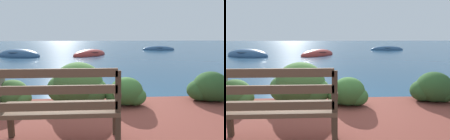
{
  "view_description": "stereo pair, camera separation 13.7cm",
  "coord_description": "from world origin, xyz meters",
  "views": [
    {
      "loc": [
        -0.11,
        -4.23,
        1.5
      ],
      "look_at": [
        0.39,
        3.66,
        0.16
      ],
      "focal_mm": 35.0,
      "sensor_mm": 36.0,
      "label": 1
    },
    {
      "loc": [
        0.02,
        -4.24,
        1.5
      ],
      "look_at": [
        0.39,
        3.66,
        0.16
      ],
      "focal_mm": 35.0,
      "sensor_mm": 36.0,
      "label": 2
    }
  ],
  "objects": [
    {
      "name": "ground_plane",
      "position": [
        0.0,
        0.0,
        0.0
      ],
      "size": [
        80.0,
        80.0,
        0.0
      ],
      "color": "navy"
    },
    {
      "name": "park_bench",
      "position": [
        -0.56,
        -1.87,
        0.7
      ],
      "size": [
        1.37,
        0.48,
        0.93
      ],
      "rotation": [
        0.0,
        0.0,
        0.02
      ],
      "color": "#433123",
      "rests_on": "patio_terrace"
    },
    {
      "name": "hedge_clump_left",
      "position": [
        -1.63,
        -0.43,
        0.43
      ],
      "size": [
        0.71,
        0.51,
        0.48
      ],
      "color": "#426B33",
      "rests_on": "patio_terrace"
    },
    {
      "name": "hedge_clump_centre",
      "position": [
        -0.49,
        -0.31,
        0.55
      ],
      "size": [
        1.12,
        0.81,
        0.76
      ],
      "color": "#426B33",
      "rests_on": "patio_terrace"
    },
    {
      "name": "hedge_clump_right",
      "position": [
        0.38,
        -0.45,
        0.44
      ],
      "size": [
        0.74,
        0.54,
        0.51
      ],
      "color": "#38662D",
      "rests_on": "patio_terrace"
    },
    {
      "name": "hedge_clump_far_right",
      "position": [
        2.01,
        -0.33,
        0.47
      ],
      "size": [
        0.83,
        0.6,
        0.57
      ],
      "color": "#284C23",
      "rests_on": "patio_terrace"
    },
    {
      "name": "rowboat_nearest",
      "position": [
        -5.24,
        10.26,
        0.07
      ],
      "size": [
        3.43,
        2.5,
        0.86
      ],
      "rotation": [
        0.0,
        0.0,
        5.84
      ],
      "color": "#2D517A",
      "rests_on": "ground_plane"
    },
    {
      "name": "rowboat_mid",
      "position": [
        -0.67,
        10.64,
        0.06
      ],
      "size": [
        2.79,
        3.04,
        0.74
      ],
      "rotation": [
        0.0,
        0.0,
        4.03
      ],
      "color": "#9E2D28",
      "rests_on": "ground_plane"
    },
    {
      "name": "rowboat_far",
      "position": [
        5.37,
        15.3,
        0.05
      ],
      "size": [
        2.93,
        1.06,
        0.63
      ],
      "rotation": [
        0.0,
        0.0,
        6.23
      ],
      "color": "#2D517A",
      "rests_on": "ground_plane"
    }
  ]
}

